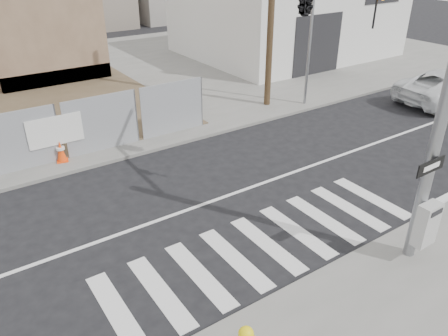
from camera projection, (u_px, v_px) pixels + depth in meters
ground at (213, 201)px, 12.84m from camera, size 100.00×100.00×0.00m
sidewalk_far at (69, 84)px, 23.07m from camera, size 50.00×20.00×0.12m
signal_pole at (346, 37)px, 10.37m from camera, size 0.96×5.87×7.00m
far_signal_pole at (311, 28)px, 18.58m from camera, size 0.16×0.20×5.60m
concrete_wall_right at (48, 19)px, 21.34m from camera, size 5.50×1.30×8.00m
auto_shop at (286, 15)px, 28.13m from camera, size 12.00×10.20×5.95m
traffic_cone_d at (61, 151)px, 14.74m from camera, size 0.45×0.45×0.73m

